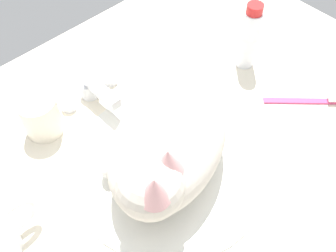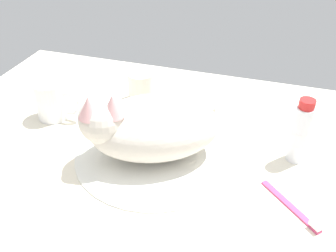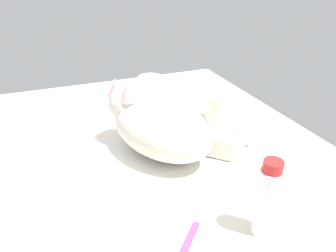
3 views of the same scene
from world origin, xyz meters
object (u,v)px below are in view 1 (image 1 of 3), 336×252
Objects in this scene: toothpaste_bottle at (249,38)px; rinse_cup at (41,116)px; toothbrush at (306,100)px; faucet at (93,90)px; cat at (165,147)px.

rinse_cup is at bearing 161.05° from toothpaste_bottle.
rinse_cup reaches higher than toothbrush.
toothbrush is at bearing -88.36° from toothpaste_bottle.
toothpaste_bottle is at bearing -18.95° from rinse_cup.
rinse_cup is 41.83cm from toothpaste_bottle.
faucet is at bearing 154.89° from toothpaste_bottle.
cat is 30.82cm from toothpaste_bottle.
toothpaste_bottle is 1.28× the size of toothbrush.
cat is at bearing -93.61° from faucet.
cat is 31.83cm from toothbrush.
cat is (-1.34, -21.17, 5.06)cm from faucet.
toothpaste_bottle is (29.80, 7.83, -0.70)cm from cat.
faucet reaches higher than toothbrush.
faucet is at bearing -1.08° from rinse_cup.
faucet is 40.53cm from toothbrush.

